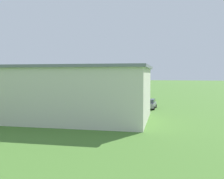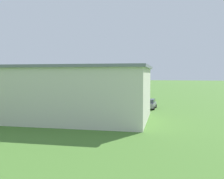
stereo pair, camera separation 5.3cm
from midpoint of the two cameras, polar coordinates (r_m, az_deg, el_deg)
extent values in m
plane|color=#47752D|center=(67.20, 2.64, -1.85)|extent=(400.00, 400.00, 0.00)
cube|color=beige|center=(37.20, -13.20, -0.83)|extent=(27.36, 14.41, 6.91)
cube|color=slate|center=(37.12, -13.28, 4.77)|extent=(27.99, 15.04, 0.35)
cube|color=#384251|center=(43.33, -9.51, -1.03)|extent=(9.36, 0.61, 5.67)
cylinder|color=silver|center=(60.21, 4.05, 1.24)|extent=(5.67, 4.09, 2.39)
cone|color=black|center=(58.12, 6.40, 0.40)|extent=(1.11, 1.08, 0.88)
cube|color=silver|center=(59.78, 4.51, 0.92)|extent=(5.50, 7.78, 0.41)
cube|color=silver|center=(59.33, 4.97, 1.95)|extent=(5.50, 7.78, 0.41)
cube|color=silver|center=(61.79, 2.43, 2.80)|extent=(1.21, 0.81, 1.52)
cube|color=silver|center=(61.97, 2.27, 1.88)|extent=(2.14, 2.68, 0.28)
cylinder|color=black|center=(59.38, 3.63, -0.12)|extent=(0.62, 0.46, 0.64)
cylinder|color=black|center=(60.79, 4.85, -0.04)|extent=(0.62, 0.46, 0.64)
cylinder|color=#332D28|center=(57.57, 2.96, 1.38)|extent=(0.34, 0.26, 1.19)
cylinder|color=#332D28|center=(61.58, 6.40, 1.49)|extent=(0.34, 0.26, 1.19)
cube|color=slate|center=(46.58, 8.42, -3.35)|extent=(1.87, 4.55, 0.75)
cube|color=#2D3842|center=(46.51, 8.43, -2.50)|extent=(1.60, 2.57, 0.64)
cylinder|color=black|center=(45.02, 9.25, -4.08)|extent=(0.24, 0.65, 0.64)
cylinder|color=black|center=(45.25, 7.06, -4.02)|extent=(0.24, 0.65, 0.64)
cylinder|color=black|center=(48.03, 9.69, -3.61)|extent=(0.24, 0.65, 0.64)
cylinder|color=black|center=(48.25, 7.64, -3.56)|extent=(0.24, 0.65, 0.64)
cube|color=white|center=(54.03, -19.83, -2.61)|extent=(2.14, 4.33, 0.71)
cube|color=#2D3842|center=(53.97, -19.85, -1.93)|extent=(1.77, 2.47, 0.59)
cylinder|color=black|center=(52.39, -19.73, -3.18)|extent=(0.27, 0.66, 0.64)
cylinder|color=black|center=(53.29, -21.42, -3.11)|extent=(0.27, 0.66, 0.64)
cylinder|color=black|center=(54.88, -18.27, -2.86)|extent=(0.27, 0.66, 0.64)
cylinder|color=black|center=(55.74, -19.91, -2.80)|extent=(0.27, 0.66, 0.64)
cylinder|color=#B23333|center=(54.52, -10.99, -2.72)|extent=(0.41, 0.41, 0.79)
cylinder|color=navy|center=(54.45, -11.00, -2.01)|extent=(0.48, 0.48, 0.56)
sphere|color=beige|center=(54.41, -11.00, -1.60)|extent=(0.21, 0.21, 0.21)
cylinder|color=beige|center=(50.82, -2.63, -3.07)|extent=(0.43, 0.43, 0.84)
cylinder|color=#B23333|center=(50.74, -2.63, -2.27)|extent=(0.51, 0.51, 0.59)
sphere|color=#9E704C|center=(50.70, -2.63, -1.81)|extent=(0.23, 0.23, 0.23)
cylinder|color=#72338C|center=(59.20, -15.56, -2.27)|extent=(0.36, 0.36, 0.84)
cylinder|color=navy|center=(59.14, -15.57, -1.58)|extent=(0.42, 0.42, 0.60)
sphere|color=#9E704C|center=(59.10, -15.58, -1.18)|extent=(0.23, 0.23, 0.23)
cylinder|color=silver|center=(91.53, -16.98, 1.11)|extent=(0.12, 0.12, 5.44)
cone|color=orange|center=(91.84, -17.38, 2.71)|extent=(1.43, 1.12, 0.60)
camera|label=1|loc=(0.03, -89.97, 0.00)|focal=41.52mm
camera|label=2|loc=(0.03, 90.03, 0.00)|focal=41.52mm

